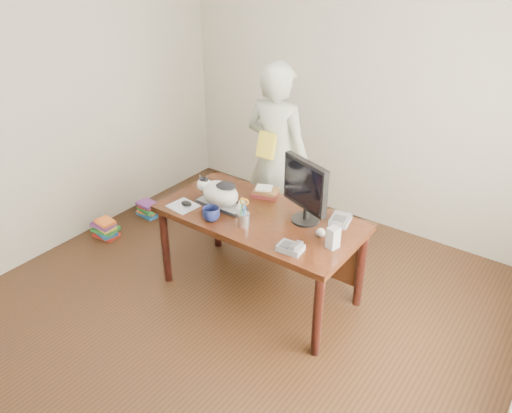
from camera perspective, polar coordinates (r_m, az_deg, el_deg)
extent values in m
plane|color=black|center=(3.96, -4.83, -14.00)|extent=(4.50, 4.50, 0.00)
plane|color=beige|center=(4.99, 11.87, 12.83)|extent=(4.00, 0.00, 4.00)
plane|color=beige|center=(4.69, -24.80, 9.74)|extent=(0.00, 4.50, 4.50)
cube|color=black|center=(3.90, 0.43, -1.31)|extent=(1.60, 0.80, 0.05)
cylinder|color=black|center=(4.31, -10.32, -4.50)|extent=(0.07, 0.07, 0.70)
cylinder|color=black|center=(3.57, 7.04, -12.34)|extent=(0.07, 0.07, 0.70)
cylinder|color=black|center=(4.72, -4.48, -0.85)|extent=(0.07, 0.07, 0.70)
cylinder|color=black|center=(4.06, 11.85, -7.00)|extent=(0.07, 0.07, 0.70)
cube|color=black|center=(4.33, 3.20, -3.06)|extent=(1.45, 0.03, 0.50)
cube|color=black|center=(4.02, -4.03, 0.20)|extent=(0.43, 0.17, 0.02)
cube|color=#9B9A9F|center=(4.02, -4.03, 0.36)|extent=(0.40, 0.14, 0.00)
ellipsoid|color=white|center=(3.97, -4.08, 1.49)|extent=(0.33, 0.21, 0.20)
ellipsoid|color=white|center=(4.03, -5.93, 2.53)|extent=(0.12, 0.11, 0.11)
ellipsoid|color=black|center=(4.02, -5.96, 3.00)|extent=(0.08, 0.08, 0.04)
cone|color=black|center=(4.02, -6.36, 3.38)|extent=(0.06, 0.05, 0.07)
cone|color=black|center=(3.98, -5.79, 3.18)|extent=(0.06, 0.05, 0.07)
ellipsoid|color=black|center=(3.90, -3.48, 2.38)|extent=(0.17, 0.14, 0.04)
cylinder|color=white|center=(3.95, -1.84, 0.25)|extent=(0.10, 0.14, 0.05)
cylinder|color=black|center=(3.83, 5.67, -1.50)|extent=(0.28, 0.28, 0.02)
cylinder|color=black|center=(3.80, 5.72, -0.75)|extent=(0.06, 0.06, 0.10)
cube|color=black|center=(3.67, 5.66, 2.51)|extent=(0.44, 0.20, 0.38)
cube|color=black|center=(3.66, 5.34, 2.41)|extent=(0.38, 0.14, 0.32)
cylinder|color=#939398|center=(3.73, -1.42, -1.48)|extent=(0.10, 0.10, 0.10)
cylinder|color=black|center=(3.71, -1.59, -0.17)|extent=(0.03, 0.04, 0.15)
cylinder|color=blue|center=(3.67, -1.34, -0.45)|extent=(0.02, 0.04, 0.15)
cylinder|color=red|center=(3.70, -1.28, -0.19)|extent=(0.01, 0.04, 0.15)
cylinder|color=#197F2E|center=(3.68, -1.70, -0.37)|extent=(0.02, 0.03, 0.16)
cylinder|color=#B4B5BA|center=(3.68, -1.38, -0.24)|extent=(0.02, 0.02, 0.11)
cylinder|color=#B4B5BA|center=(3.67, -1.27, -0.27)|extent=(0.02, 0.03, 0.11)
torus|color=orange|center=(3.65, -1.55, 0.66)|extent=(0.05, 0.02, 0.05)
torus|color=orange|center=(3.64, -1.14, 0.54)|extent=(0.05, 0.02, 0.05)
cube|color=silver|center=(4.06, -8.33, 0.06)|extent=(0.24, 0.22, 0.00)
ellipsoid|color=black|center=(4.05, -7.95, 0.34)|extent=(0.10, 0.07, 0.04)
imported|color=#0D1337|center=(3.81, -5.15, -0.86)|extent=(0.19, 0.19, 0.11)
cube|color=slate|center=(3.47, 3.96, -4.75)|extent=(0.18, 0.14, 0.04)
cube|color=#3F3F41|center=(3.46, 3.47, -4.36)|extent=(0.08, 0.09, 0.01)
cube|color=#B4B5BA|center=(3.45, 4.62, -4.41)|extent=(0.06, 0.15, 0.05)
cube|color=#98989A|center=(3.51, 8.81, -3.55)|extent=(0.09, 0.09, 0.16)
sphere|color=beige|center=(3.64, 7.39, -2.98)|extent=(0.07, 0.07, 0.07)
cube|color=#441214|center=(4.17, 1.05, 1.47)|extent=(0.25, 0.22, 0.03)
cube|color=#4F331B|center=(4.15, 1.16, 1.80)|extent=(0.22, 0.18, 0.03)
cube|color=silver|center=(4.15, 0.93, 2.14)|extent=(0.17, 0.15, 0.02)
cube|color=slate|center=(3.83, 9.61, -1.52)|extent=(0.17, 0.21, 0.05)
cube|color=#3F3F41|center=(3.79, 9.54, -1.35)|extent=(0.11, 0.11, 0.01)
imported|color=silver|center=(4.58, 2.41, 5.65)|extent=(0.65, 0.43, 1.75)
cube|color=yellow|center=(4.39, 1.21, 7.01)|extent=(0.17, 0.10, 0.23)
cube|color=red|center=(5.23, -16.72, -3.12)|extent=(0.25, 0.19, 0.03)
cube|color=#185694|center=(5.21, -16.74, -2.90)|extent=(0.23, 0.18, 0.03)
cube|color=#268133|center=(5.21, -16.80, -2.48)|extent=(0.27, 0.22, 0.03)
cube|color=gold|center=(5.18, -16.83, -2.27)|extent=(0.21, 0.16, 0.03)
cube|color=#6F3483|center=(5.18, -17.05, -1.97)|extent=(0.23, 0.17, 0.03)
cube|color=orange|center=(5.16, -16.86, -1.68)|extent=(0.21, 0.17, 0.03)
cube|color=#185694|center=(5.50, -12.13, -0.79)|extent=(0.25, 0.19, 0.03)
cube|color=orange|center=(5.49, -12.17, -0.45)|extent=(0.22, 0.19, 0.03)
cube|color=#268133|center=(5.46, -12.16, -0.28)|extent=(0.24, 0.19, 0.03)
cube|color=red|center=(5.46, -12.16, 0.08)|extent=(0.21, 0.16, 0.03)
cube|color=#6F3483|center=(5.44, -12.35, 0.32)|extent=(0.22, 0.17, 0.03)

